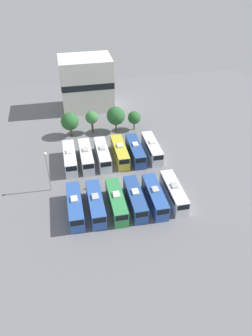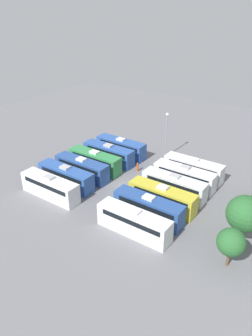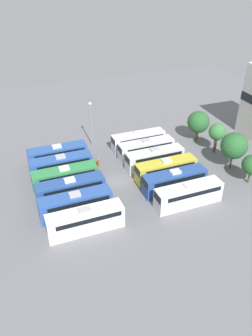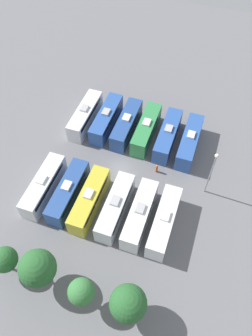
{
  "view_description": "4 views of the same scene",
  "coord_description": "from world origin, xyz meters",
  "px_view_note": "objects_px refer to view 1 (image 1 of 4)",
  "views": [
    {
      "loc": [
        -9.3,
        -52.64,
        42.87
      ],
      "look_at": [
        1.72,
        0.12,
        3.01
      ],
      "focal_mm": 35.0,
      "sensor_mm": 36.0,
      "label": 1
    },
    {
      "loc": [
        38.77,
        27.39,
        27.89
      ],
      "look_at": [
        -0.79,
        -0.42,
        2.94
      ],
      "focal_mm": 35.0,
      "sensor_mm": 36.0,
      "label": 2
    },
    {
      "loc": [
        42.59,
        -14.82,
        31.08
      ],
      "look_at": [
        0.85,
        1.42,
        2.89
      ],
      "focal_mm": 35.0,
      "sensor_mm": 36.0,
      "label": 3
    },
    {
      "loc": [
        -11.09,
        29.62,
        43.15
      ],
      "look_at": [
        -1.44,
        1.6,
        2.78
      ],
      "focal_mm": 35.0,
      "sensor_mm": 36.0,
      "label": 4
    }
  ],
  "objects_px": {
    "bus_11": "(152,148)",
    "tree_3": "(134,118)",
    "bus_9": "(120,152)",
    "worker_person": "(92,185)",
    "bus_10": "(135,150)",
    "tree_1": "(92,118)",
    "bus_1": "(96,203)",
    "bus_7": "(86,156)",
    "light_pole": "(47,166)",
    "tree_0": "(70,122)",
    "depot_building": "(86,83)",
    "bus_5": "(174,192)",
    "bus_0": "(75,206)",
    "bus_4": "(155,196)",
    "tree_2": "(116,116)",
    "bus_3": "(135,198)",
    "bus_2": "(116,201)",
    "bus_6": "(70,158)",
    "bus_8": "(103,154)"
  },
  "relations": [
    {
      "from": "bus_11",
      "to": "tree_3",
      "type": "bearing_deg",
      "value": 96.19
    },
    {
      "from": "bus_9",
      "to": "worker_person",
      "type": "distance_m",
      "value": 12.19
    },
    {
      "from": "bus_10",
      "to": "tree_1",
      "type": "bearing_deg",
      "value": 121.88
    },
    {
      "from": "bus_1",
      "to": "tree_3",
      "type": "bearing_deg",
      "value": 64.01
    },
    {
      "from": "bus_7",
      "to": "light_pole",
      "type": "xyz_separation_m",
      "value": [
        -8.04,
        -8.09,
        4.24
      ]
    },
    {
      "from": "tree_0",
      "to": "depot_building",
      "type": "distance_m",
      "value": 16.92
    },
    {
      "from": "bus_5",
      "to": "tree_1",
      "type": "bearing_deg",
      "value": 112.84
    },
    {
      "from": "bus_5",
      "to": "bus_0",
      "type": "bearing_deg",
      "value": 179.9
    },
    {
      "from": "bus_1",
      "to": "tree_3",
      "type": "relative_size",
      "value": 2.05
    },
    {
      "from": "bus_0",
      "to": "bus_11",
      "type": "height_order",
      "value": "same"
    },
    {
      "from": "light_pole",
      "to": "tree_0",
      "type": "xyz_separation_m",
      "value": [
        5.54,
        20.58,
        -1.98
      ]
    },
    {
      "from": "bus_4",
      "to": "tree_3",
      "type": "xyz_separation_m",
      "value": [
        2.56,
        28.55,
        1.61
      ]
    },
    {
      "from": "bus_0",
      "to": "bus_7",
      "type": "bearing_deg",
      "value": 76.61
    },
    {
      "from": "bus_11",
      "to": "tree_3",
      "type": "relative_size",
      "value": 2.05
    },
    {
      "from": "bus_10",
      "to": "tree_2",
      "type": "xyz_separation_m",
      "value": [
        -2.19,
        12.42,
        2.7
      ]
    },
    {
      "from": "bus_1",
      "to": "bus_10",
      "type": "height_order",
      "value": "same"
    },
    {
      "from": "bus_3",
      "to": "tree_3",
      "type": "height_order",
      "value": "tree_3"
    },
    {
      "from": "bus_3",
      "to": "bus_0",
      "type": "bearing_deg",
      "value": 178.58
    },
    {
      "from": "bus_1",
      "to": "bus_2",
      "type": "relative_size",
      "value": 1.0
    },
    {
      "from": "bus_6",
      "to": "bus_11",
      "type": "height_order",
      "value": "same"
    },
    {
      "from": "bus_5",
      "to": "bus_8",
      "type": "height_order",
      "value": "same"
    },
    {
      "from": "bus_5",
      "to": "bus_3",
      "type": "bearing_deg",
      "value": -178.17
    },
    {
      "from": "bus_11",
      "to": "tree_2",
      "type": "distance_m",
      "value": 13.94
    },
    {
      "from": "tree_3",
      "to": "depot_building",
      "type": "height_order",
      "value": "depot_building"
    },
    {
      "from": "tree_2",
      "to": "bus_4",
      "type": "bearing_deg",
      "value": -85.47
    },
    {
      "from": "bus_5",
      "to": "light_pole",
      "type": "bearing_deg",
      "value": 161.75
    },
    {
      "from": "tree_1",
      "to": "depot_building",
      "type": "relative_size",
      "value": 0.41
    },
    {
      "from": "bus_5",
      "to": "tree_0",
      "type": "relative_size",
      "value": 1.66
    },
    {
      "from": "tree_3",
      "to": "bus_1",
      "type": "bearing_deg",
      "value": -115.99
    },
    {
      "from": "bus_0",
      "to": "bus_9",
      "type": "height_order",
      "value": "same"
    },
    {
      "from": "bus_7",
      "to": "depot_building",
      "type": "relative_size",
      "value": 0.72
    },
    {
      "from": "bus_10",
      "to": "tree_2",
      "type": "bearing_deg",
      "value": 100.01
    },
    {
      "from": "bus_11",
      "to": "bus_2",
      "type": "bearing_deg",
      "value": -124.91
    },
    {
      "from": "bus_9",
      "to": "tree_3",
      "type": "xyz_separation_m",
      "value": [
        6.17,
        12.29,
        1.61
      ]
    },
    {
      "from": "bus_0",
      "to": "bus_1",
      "type": "relative_size",
      "value": 1.0
    },
    {
      "from": "bus_0",
      "to": "bus_6",
      "type": "xyz_separation_m",
      "value": [
        0.17,
        15.68,
        0.0
      ]
    },
    {
      "from": "bus_7",
      "to": "worker_person",
      "type": "relative_size",
      "value": 6.31
    },
    {
      "from": "bus_1",
      "to": "tree_2",
      "type": "xyz_separation_m",
      "value": [
        8.97,
        28.17,
        2.7
      ]
    },
    {
      "from": "bus_6",
      "to": "bus_2",
      "type": "bearing_deg",
      "value": -64.97
    },
    {
      "from": "bus_5",
      "to": "depot_building",
      "type": "relative_size",
      "value": 0.72
    },
    {
      "from": "bus_4",
      "to": "bus_11",
      "type": "bearing_deg",
      "value": 76.5
    },
    {
      "from": "bus_7",
      "to": "tree_0",
      "type": "xyz_separation_m",
      "value": [
        -2.5,
        12.49,
        2.26
      ]
    },
    {
      "from": "bus_7",
      "to": "bus_8",
      "type": "xyz_separation_m",
      "value": [
        3.69,
        -0.01,
        0.0
      ]
    },
    {
      "from": "bus_6",
      "to": "tree_3",
      "type": "distance_m",
      "value": 21.47
    },
    {
      "from": "bus_11",
      "to": "tree_1",
      "type": "bearing_deg",
      "value": 133.12
    },
    {
      "from": "bus_6",
      "to": "bus_11",
      "type": "bearing_deg",
      "value": 0.39
    },
    {
      "from": "bus_0",
      "to": "bus_7",
      "type": "distance_m",
      "value": 16.15
    },
    {
      "from": "bus_6",
      "to": "bus_8",
      "type": "height_order",
      "value": "same"
    },
    {
      "from": "tree_1",
      "to": "tree_3",
      "type": "height_order",
      "value": "tree_1"
    },
    {
      "from": "bus_0",
      "to": "bus_4",
      "type": "bearing_deg",
      "value": -1.58
    }
  ]
}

